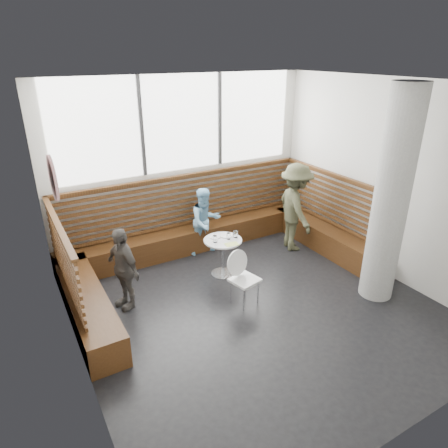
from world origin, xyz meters
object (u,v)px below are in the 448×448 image
adult_man (295,208)px  child_back (205,222)px  cafe_table (223,250)px  child_left (123,268)px  concrete_column (391,199)px  cafe_chair (243,274)px

adult_man → child_back: bearing=82.2°
cafe_table → child_left: child_left is taller
child_left → adult_man: bearing=79.0°
concrete_column → adult_man: bearing=93.5°
concrete_column → cafe_table: bearing=136.4°
concrete_column → child_back: (-1.68, 2.58, -0.96)m
cafe_chair → child_back: 1.74m
child_back → child_left: bearing=-155.2°
concrete_column → cafe_table: concrete_column is taller
cafe_chair → adult_man: size_ratio=0.50×
cafe_chair → child_back: (0.27, 1.72, 0.15)m
concrete_column → cafe_chair: (-1.95, 0.87, -1.11)m
cafe_table → adult_man: size_ratio=0.39×
concrete_column → child_back: bearing=123.1°
adult_man → cafe_chair: bearing=135.1°
concrete_column → child_back: size_ratio=2.49×
cafe_chair → child_back: bearing=68.0°
adult_man → child_back: size_ratio=1.31×
cafe_table → child_left: 1.72m
child_left → child_back: bearing=101.4°
adult_man → cafe_table: bearing=112.0°
concrete_column → cafe_chair: concrete_column is taller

